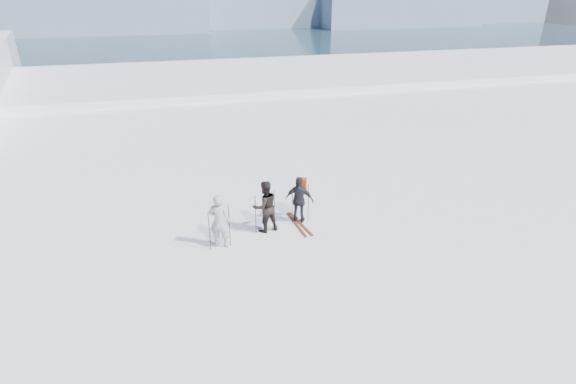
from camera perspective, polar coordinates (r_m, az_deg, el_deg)
name	(u,v)px	position (r m, az deg, el deg)	size (l,w,h in m)	color
lake_basin	(229,153)	(40.51, -7.56, 4.94)	(820.00, 820.00, 71.62)	white
far_mountain_range	(191,3)	(464.15, -12.27, 22.43)	(770.00, 110.00, 53.00)	slate
skier_grey	(219,221)	(13.19, -8.72, -3.66)	(0.61, 0.40, 1.68)	#9EA1AD
skier_dark	(265,206)	(13.89, -2.95, -1.85)	(0.82, 0.64, 1.69)	black
skier_pack	(299,200)	(14.43, 1.47, -1.02)	(0.92, 0.38, 1.57)	black
backpack	(302,168)	(14.24, 1.73, 3.13)	(0.33, 0.19, 0.48)	#BF4212
ski_poles	(263,215)	(13.81, -3.14, -2.91)	(3.31, 0.94, 1.37)	black
skis_loose	(298,224)	(14.60, 1.32, -4.08)	(0.42, 1.70, 0.03)	black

